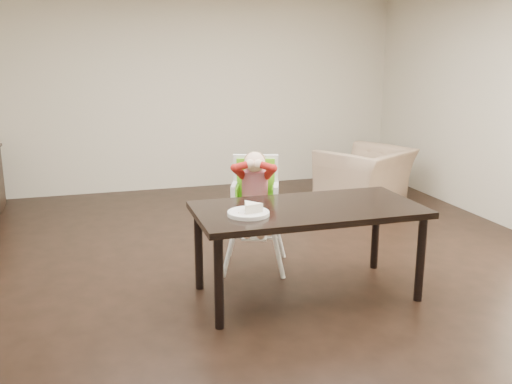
% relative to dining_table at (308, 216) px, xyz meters
% --- Properties ---
extents(ground, '(7.00, 7.00, 0.00)m').
position_rel_dining_table_xyz_m(ground, '(-0.14, 0.53, -0.67)').
color(ground, black).
rests_on(ground, ground).
extents(room_walls, '(6.02, 7.02, 2.71)m').
position_rel_dining_table_xyz_m(room_walls, '(-0.14, 0.53, 1.18)').
color(room_walls, beige).
rests_on(room_walls, ground).
extents(dining_table, '(1.80, 0.90, 0.75)m').
position_rel_dining_table_xyz_m(dining_table, '(0.00, 0.00, 0.00)').
color(dining_table, black).
rests_on(dining_table, ground).
extents(high_chair, '(0.58, 0.58, 1.09)m').
position_rel_dining_table_xyz_m(high_chair, '(-0.22, 0.74, 0.09)').
color(high_chair, white).
rests_on(high_chair, ground).
extents(plate, '(0.38, 0.38, 0.09)m').
position_rel_dining_table_xyz_m(plate, '(-0.51, -0.09, 0.11)').
color(plate, white).
rests_on(plate, dining_table).
extents(armchair, '(1.31, 1.17, 0.96)m').
position_rel_dining_table_xyz_m(armchair, '(1.82, 2.51, -0.19)').
color(armchair, tan).
rests_on(armchair, ground).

